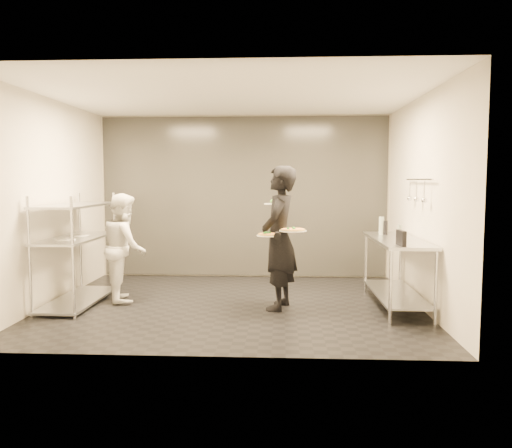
{
  "coord_description": "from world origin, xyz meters",
  "views": [
    {
      "loc": [
        0.64,
        -6.63,
        1.7
      ],
      "look_at": [
        0.31,
        0.05,
        1.1
      ],
      "focal_mm": 35.0,
      "sensor_mm": 36.0,
      "label": 1
    }
  ],
  "objects_px": {
    "pass_rack": "(77,248)",
    "pizza_plate_near": "(268,235)",
    "prep_counter": "(397,261)",
    "chef": "(125,247)",
    "salad_plate": "(275,203)",
    "pos_monitor": "(401,238)",
    "bottle_dark": "(385,228)",
    "waiter": "(279,238)",
    "bottle_green": "(381,226)",
    "bottle_clear": "(400,232)",
    "pizza_plate_far": "(293,230)"
  },
  "relations": [
    {
      "from": "pass_rack",
      "to": "bottle_green",
      "type": "distance_m",
      "value": 4.25
    },
    {
      "from": "salad_plate",
      "to": "pos_monitor",
      "type": "bearing_deg",
      "value": -29.47
    },
    {
      "from": "pizza_plate_far",
      "to": "salad_plate",
      "type": "distance_m",
      "value": 0.62
    },
    {
      "from": "pos_monitor",
      "to": "bottle_dark",
      "type": "xyz_separation_m",
      "value": [
        0.06,
        1.17,
        0.01
      ]
    },
    {
      "from": "pass_rack",
      "to": "bottle_clear",
      "type": "relative_size",
      "value": 8.07
    },
    {
      "from": "waiter",
      "to": "pass_rack",
      "type": "bearing_deg",
      "value": -80.51
    },
    {
      "from": "bottle_green",
      "to": "bottle_clear",
      "type": "xyz_separation_m",
      "value": [
        0.12,
        -0.58,
        -0.03
      ]
    },
    {
      "from": "chef",
      "to": "pos_monitor",
      "type": "bearing_deg",
      "value": -124.48
    },
    {
      "from": "pass_rack",
      "to": "pizza_plate_near",
      "type": "distance_m",
      "value": 2.67
    },
    {
      "from": "pass_rack",
      "to": "salad_plate",
      "type": "xyz_separation_m",
      "value": [
        2.71,
        0.13,
        0.62
      ]
    },
    {
      "from": "pass_rack",
      "to": "pizza_plate_far",
      "type": "xyz_separation_m",
      "value": [
        2.94,
        -0.35,
        0.29
      ]
    },
    {
      "from": "bottle_dark",
      "to": "waiter",
      "type": "bearing_deg",
      "value": -157.82
    },
    {
      "from": "pass_rack",
      "to": "prep_counter",
      "type": "height_order",
      "value": "pass_rack"
    },
    {
      "from": "bottle_green",
      "to": "prep_counter",
      "type": "bearing_deg",
      "value": -76.04
    },
    {
      "from": "prep_counter",
      "to": "pass_rack",
      "type": "bearing_deg",
      "value": -179.97
    },
    {
      "from": "bottle_green",
      "to": "bottle_clear",
      "type": "bearing_deg",
      "value": -78.04
    },
    {
      "from": "pizza_plate_near",
      "to": "bottle_dark",
      "type": "xyz_separation_m",
      "value": [
        1.63,
        0.85,
        0.01
      ]
    },
    {
      "from": "pizza_plate_near",
      "to": "bottle_clear",
      "type": "bearing_deg",
      "value": 9.98
    },
    {
      "from": "prep_counter",
      "to": "bottle_clear",
      "type": "height_order",
      "value": "bottle_clear"
    },
    {
      "from": "pizza_plate_near",
      "to": "bottle_clear",
      "type": "height_order",
      "value": "bottle_clear"
    },
    {
      "from": "pass_rack",
      "to": "bottle_dark",
      "type": "bearing_deg",
      "value": 5.99
    },
    {
      "from": "salad_plate",
      "to": "pos_monitor",
      "type": "xyz_separation_m",
      "value": [
        1.5,
        -0.85,
        -0.38
      ]
    },
    {
      "from": "pass_rack",
      "to": "bottle_dark",
      "type": "height_order",
      "value": "pass_rack"
    },
    {
      "from": "bottle_green",
      "to": "bottle_dark",
      "type": "relative_size",
      "value": 1.27
    },
    {
      "from": "bottle_clear",
      "to": "bottle_dark",
      "type": "height_order",
      "value": "bottle_dark"
    },
    {
      "from": "waiter",
      "to": "bottle_green",
      "type": "bearing_deg",
      "value": 126.54
    },
    {
      "from": "bottle_clear",
      "to": "pos_monitor",
      "type": "bearing_deg",
      "value": -101.55
    },
    {
      "from": "pos_monitor",
      "to": "prep_counter",
      "type": "bearing_deg",
      "value": 76.33
    },
    {
      "from": "salad_plate",
      "to": "bottle_green",
      "type": "distance_m",
      "value": 1.58
    },
    {
      "from": "pass_rack",
      "to": "chef",
      "type": "distance_m",
      "value": 0.63
    },
    {
      "from": "pass_rack",
      "to": "waiter",
      "type": "height_order",
      "value": "waiter"
    },
    {
      "from": "salad_plate",
      "to": "prep_counter",
      "type": "bearing_deg",
      "value": -4.48
    },
    {
      "from": "prep_counter",
      "to": "salad_plate",
      "type": "distance_m",
      "value": 1.79
    },
    {
      "from": "chef",
      "to": "salad_plate",
      "type": "height_order",
      "value": "chef"
    },
    {
      "from": "bottle_dark",
      "to": "chef",
      "type": "bearing_deg",
      "value": -176.18
    },
    {
      "from": "pass_rack",
      "to": "prep_counter",
      "type": "bearing_deg",
      "value": 0.03
    },
    {
      "from": "prep_counter",
      "to": "pizza_plate_near",
      "type": "distance_m",
      "value": 1.79
    },
    {
      "from": "chef",
      "to": "pizza_plate_near",
      "type": "height_order",
      "value": "chef"
    },
    {
      "from": "chef",
      "to": "pizza_plate_far",
      "type": "height_order",
      "value": "chef"
    },
    {
      "from": "bottle_clear",
      "to": "pizza_plate_near",
      "type": "bearing_deg",
      "value": -170.02
    },
    {
      "from": "pizza_plate_near",
      "to": "bottle_dark",
      "type": "height_order",
      "value": "bottle_dark"
    },
    {
      "from": "bottle_clear",
      "to": "prep_counter",
      "type": "bearing_deg",
      "value": 92.87
    },
    {
      "from": "pizza_plate_near",
      "to": "salad_plate",
      "type": "bearing_deg",
      "value": 81.55
    },
    {
      "from": "prep_counter",
      "to": "bottle_dark",
      "type": "distance_m",
      "value": 0.6
    },
    {
      "from": "pos_monitor",
      "to": "chef",
      "type": "bearing_deg",
      "value": 161.49
    },
    {
      "from": "pizza_plate_near",
      "to": "bottle_green",
      "type": "distance_m",
      "value": 1.81
    },
    {
      "from": "prep_counter",
      "to": "bottle_green",
      "type": "xyz_separation_m",
      "value": [
        -0.12,
        0.47,
        0.42
      ]
    },
    {
      "from": "waiter",
      "to": "pos_monitor",
      "type": "distance_m",
      "value": 1.55
    },
    {
      "from": "chef",
      "to": "pos_monitor",
      "type": "distance_m",
      "value": 3.73
    },
    {
      "from": "pizza_plate_near",
      "to": "bottle_green",
      "type": "height_order",
      "value": "bottle_green"
    }
  ]
}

